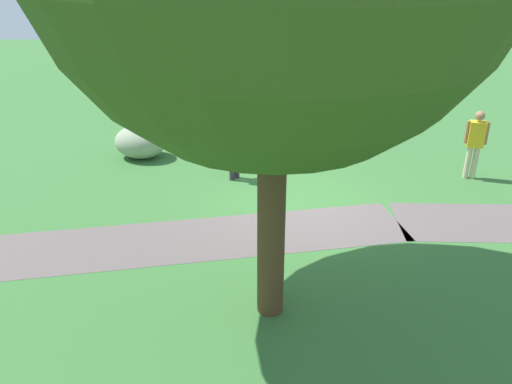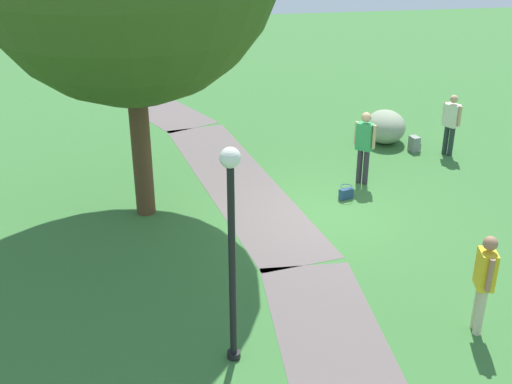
{
  "view_description": "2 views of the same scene",
  "coord_description": "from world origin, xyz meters",
  "px_view_note": "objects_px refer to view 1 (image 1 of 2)",
  "views": [
    {
      "loc": [
        0.92,
        9.92,
        4.91
      ],
      "look_at": [
        0.87,
        1.15,
        0.82
      ],
      "focal_mm": 35.72,
      "sensor_mm": 36.0,
      "label": 1
    },
    {
      "loc": [
        -11.86,
        3.32,
        6.25
      ],
      "look_at": [
        -0.97,
        1.52,
        1.07
      ],
      "focal_mm": 45.33,
      "sensor_mm": 36.0,
      "label": 2
    }
  ],
  "objects_px": {
    "woman_with_handbag": "(234,139)",
    "passerby_on_path": "(475,140)",
    "man_near_boulder": "(189,111)",
    "handbag_on_grass": "(267,184)",
    "frisbee_on_grass": "(322,139)",
    "lawn_boulder": "(140,142)",
    "spare_backpack_on_lawn": "(358,125)",
    "backpack_by_boulder": "(174,144)"
  },
  "relations": [
    {
      "from": "woman_with_handbag",
      "to": "passerby_on_path",
      "type": "bearing_deg",
      "value": -179.76
    },
    {
      "from": "woman_with_handbag",
      "to": "man_near_boulder",
      "type": "bearing_deg",
      "value": -63.58
    },
    {
      "from": "handbag_on_grass",
      "to": "frisbee_on_grass",
      "type": "distance_m",
      "value": 3.88
    },
    {
      "from": "woman_with_handbag",
      "to": "man_near_boulder",
      "type": "height_order",
      "value": "woman_with_handbag"
    },
    {
      "from": "handbag_on_grass",
      "to": "woman_with_handbag",
      "type": "bearing_deg",
      "value": -38.44
    },
    {
      "from": "lawn_boulder",
      "to": "handbag_on_grass",
      "type": "relative_size",
      "value": 4.68
    },
    {
      "from": "lawn_boulder",
      "to": "spare_backpack_on_lawn",
      "type": "bearing_deg",
      "value": -160.55
    },
    {
      "from": "man_near_boulder",
      "to": "spare_backpack_on_lawn",
      "type": "distance_m",
      "value": 5.16
    },
    {
      "from": "lawn_boulder",
      "to": "man_near_boulder",
      "type": "height_order",
      "value": "man_near_boulder"
    },
    {
      "from": "passerby_on_path",
      "to": "backpack_by_boulder",
      "type": "relative_size",
      "value": 4.17
    },
    {
      "from": "backpack_by_boulder",
      "to": "woman_with_handbag",
      "type": "bearing_deg",
      "value": 131.14
    },
    {
      "from": "woman_with_handbag",
      "to": "backpack_by_boulder",
      "type": "relative_size",
      "value": 4.32
    },
    {
      "from": "man_near_boulder",
      "to": "handbag_on_grass",
      "type": "distance_m",
      "value": 4.05
    },
    {
      "from": "woman_with_handbag",
      "to": "man_near_boulder",
      "type": "xyz_separation_m",
      "value": [
        1.36,
        -2.74,
        -0.09
      ]
    },
    {
      "from": "lawn_boulder",
      "to": "handbag_on_grass",
      "type": "distance_m",
      "value": 3.91
    },
    {
      "from": "frisbee_on_grass",
      "to": "woman_with_handbag",
      "type": "bearing_deg",
      "value": 49.39
    },
    {
      "from": "woman_with_handbag",
      "to": "man_near_boulder",
      "type": "relative_size",
      "value": 1.08
    },
    {
      "from": "handbag_on_grass",
      "to": "man_near_boulder",
      "type": "bearing_deg",
      "value": -57.54
    },
    {
      "from": "woman_with_handbag",
      "to": "backpack_by_boulder",
      "type": "distance_m",
      "value": 2.77
    },
    {
      "from": "woman_with_handbag",
      "to": "frisbee_on_grass",
      "type": "bearing_deg",
      "value": -130.61
    },
    {
      "from": "passerby_on_path",
      "to": "spare_backpack_on_lawn",
      "type": "height_order",
      "value": "passerby_on_path"
    },
    {
      "from": "handbag_on_grass",
      "to": "frisbee_on_grass",
      "type": "bearing_deg",
      "value": -115.94
    },
    {
      "from": "woman_with_handbag",
      "to": "spare_backpack_on_lawn",
      "type": "height_order",
      "value": "woman_with_handbag"
    },
    {
      "from": "passerby_on_path",
      "to": "handbag_on_grass",
      "type": "relative_size",
      "value": 4.89
    },
    {
      "from": "woman_with_handbag",
      "to": "frisbee_on_grass",
      "type": "relative_size",
      "value": 6.83
    },
    {
      "from": "frisbee_on_grass",
      "to": "handbag_on_grass",
      "type": "bearing_deg",
      "value": 64.06
    },
    {
      "from": "lawn_boulder",
      "to": "backpack_by_boulder",
      "type": "relative_size",
      "value": 3.99
    },
    {
      "from": "lawn_boulder",
      "to": "backpack_by_boulder",
      "type": "bearing_deg",
      "value": -146.07
    },
    {
      "from": "spare_backpack_on_lawn",
      "to": "frisbee_on_grass",
      "type": "distance_m",
      "value": 1.44
    },
    {
      "from": "backpack_by_boulder",
      "to": "spare_backpack_on_lawn",
      "type": "xyz_separation_m",
      "value": [
        -5.41,
        -1.66,
        0.0
      ]
    },
    {
      "from": "lawn_boulder",
      "to": "handbag_on_grass",
      "type": "bearing_deg",
      "value": 148.0
    },
    {
      "from": "backpack_by_boulder",
      "to": "passerby_on_path",
      "type": "bearing_deg",
      "value": 165.14
    },
    {
      "from": "passerby_on_path",
      "to": "handbag_on_grass",
      "type": "height_order",
      "value": "passerby_on_path"
    },
    {
      "from": "man_near_boulder",
      "to": "passerby_on_path",
      "type": "xyz_separation_m",
      "value": [
        -7.05,
        2.72,
        0.05
      ]
    },
    {
      "from": "man_near_boulder",
      "to": "frisbee_on_grass",
      "type": "height_order",
      "value": "man_near_boulder"
    },
    {
      "from": "man_near_boulder",
      "to": "handbag_on_grass",
      "type": "height_order",
      "value": "man_near_boulder"
    },
    {
      "from": "passerby_on_path",
      "to": "backpack_by_boulder",
      "type": "height_order",
      "value": "passerby_on_path"
    },
    {
      "from": "spare_backpack_on_lawn",
      "to": "frisbee_on_grass",
      "type": "xyz_separation_m",
      "value": [
        1.2,
        0.77,
        -0.18
      ]
    },
    {
      "from": "lawn_boulder",
      "to": "backpack_by_boulder",
      "type": "xyz_separation_m",
      "value": [
        -0.8,
        -0.54,
        -0.24
      ]
    },
    {
      "from": "woman_with_handbag",
      "to": "lawn_boulder",
      "type": "bearing_deg",
      "value": -29.85
    },
    {
      "from": "woman_with_handbag",
      "to": "passerby_on_path",
      "type": "height_order",
      "value": "woman_with_handbag"
    },
    {
      "from": "lawn_boulder",
      "to": "passerby_on_path",
      "type": "relative_size",
      "value": 0.96
    }
  ]
}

